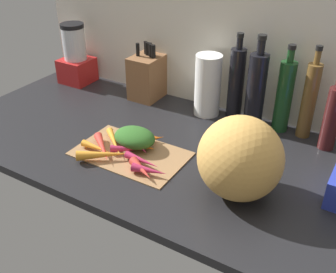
{
  "coord_description": "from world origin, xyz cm",
  "views": [
    {
      "loc": [
        63.72,
        -104.9,
        76.26
      ],
      "look_at": [
        8.49,
        -13.19,
        12.65
      ],
      "focal_mm": 42.78,
      "sensor_mm": 36.0,
      "label": 1
    }
  ],
  "objects_px": {
    "carrot_1": "(96,148)",
    "carrot_8": "(141,169)",
    "carrot_5": "(140,146)",
    "bottle_4": "(332,117)",
    "carrot_11": "(102,147)",
    "winter_squash": "(240,158)",
    "carrot_0": "(149,171)",
    "carrot_10": "(135,142)",
    "bottle_0": "(236,83)",
    "bottle_3": "(309,100)",
    "blender_appliance": "(76,58)",
    "cutting_board": "(131,153)",
    "bottle_1": "(256,90)",
    "carrot_6": "(150,139)",
    "carrot_2": "(141,160)",
    "carrot_9": "(127,149)",
    "carrot_7": "(103,155)",
    "carrot_4": "(114,142)",
    "carrot_3": "(143,135)",
    "knife_block": "(148,76)",
    "bottle_2": "(284,95)"
  },
  "relations": [
    {
      "from": "carrot_1",
      "to": "carrot_8",
      "type": "xyz_separation_m",
      "value": [
        0.21,
        -0.03,
        0.0
      ]
    },
    {
      "from": "carrot_5",
      "to": "carrot_1",
      "type": "bearing_deg",
      "value": -147.02
    },
    {
      "from": "carrot_1",
      "to": "bottle_4",
      "type": "height_order",
      "value": "bottle_4"
    },
    {
      "from": "carrot_8",
      "to": "carrot_11",
      "type": "bearing_deg",
      "value": 168.39
    },
    {
      "from": "carrot_5",
      "to": "winter_squash",
      "type": "relative_size",
      "value": 0.43
    },
    {
      "from": "carrot_0",
      "to": "carrot_5",
      "type": "height_order",
      "value": "carrot_5"
    },
    {
      "from": "carrot_10",
      "to": "bottle_0",
      "type": "height_order",
      "value": "bottle_0"
    },
    {
      "from": "carrot_1",
      "to": "winter_squash",
      "type": "xyz_separation_m",
      "value": [
        0.51,
        0.04,
        0.11
      ]
    },
    {
      "from": "carrot_10",
      "to": "bottle_3",
      "type": "relative_size",
      "value": 0.48
    },
    {
      "from": "blender_appliance",
      "to": "bottle_4",
      "type": "height_order",
      "value": "bottle_4"
    },
    {
      "from": "cutting_board",
      "to": "bottle_1",
      "type": "xyz_separation_m",
      "value": [
        0.29,
        0.41,
        0.15
      ]
    },
    {
      "from": "carrot_1",
      "to": "carrot_10",
      "type": "distance_m",
      "value": 0.14
    },
    {
      "from": "cutting_board",
      "to": "carrot_5",
      "type": "bearing_deg",
      "value": 54.65
    },
    {
      "from": "carrot_6",
      "to": "winter_squash",
      "type": "xyz_separation_m",
      "value": [
        0.38,
        -0.1,
        0.1
      ]
    },
    {
      "from": "bottle_1",
      "to": "bottle_0",
      "type": "bearing_deg",
      "value": 161.81
    },
    {
      "from": "carrot_2",
      "to": "bottle_4",
      "type": "bearing_deg",
      "value": 40.94
    },
    {
      "from": "carrot_5",
      "to": "bottle_3",
      "type": "height_order",
      "value": "bottle_3"
    },
    {
      "from": "carrot_5",
      "to": "bottle_4",
      "type": "distance_m",
      "value": 0.66
    },
    {
      "from": "carrot_10",
      "to": "blender_appliance",
      "type": "xyz_separation_m",
      "value": [
        -0.59,
        0.36,
        0.1
      ]
    },
    {
      "from": "carrot_9",
      "to": "carrot_10",
      "type": "xyz_separation_m",
      "value": [
        0.0,
        0.05,
        0.0
      ]
    },
    {
      "from": "carrot_2",
      "to": "bottle_1",
      "type": "bearing_deg",
      "value": 64.1
    },
    {
      "from": "carrot_7",
      "to": "bottle_3",
      "type": "relative_size",
      "value": 0.52
    },
    {
      "from": "carrot_4",
      "to": "blender_appliance",
      "type": "height_order",
      "value": "blender_appliance"
    },
    {
      "from": "cutting_board",
      "to": "carrot_1",
      "type": "relative_size",
      "value": 3.23
    },
    {
      "from": "carrot_1",
      "to": "carrot_8",
      "type": "bearing_deg",
      "value": -8.09
    },
    {
      "from": "carrot_1",
      "to": "bottle_0",
      "type": "height_order",
      "value": "bottle_0"
    },
    {
      "from": "blender_appliance",
      "to": "carrot_8",
      "type": "bearing_deg",
      "value": -34.46
    },
    {
      "from": "carrot_5",
      "to": "bottle_1",
      "type": "distance_m",
      "value": 0.48
    },
    {
      "from": "carrot_6",
      "to": "carrot_11",
      "type": "bearing_deg",
      "value": -129.71
    },
    {
      "from": "carrot_4",
      "to": "carrot_7",
      "type": "distance_m",
      "value": 0.09
    },
    {
      "from": "cutting_board",
      "to": "carrot_9",
      "type": "bearing_deg",
      "value": -142.16
    },
    {
      "from": "carrot_1",
      "to": "carrot_4",
      "type": "bearing_deg",
      "value": 62.5
    },
    {
      "from": "cutting_board",
      "to": "bottle_0",
      "type": "bearing_deg",
      "value": 65.94
    },
    {
      "from": "carrot_6",
      "to": "carrot_7",
      "type": "distance_m",
      "value": 0.19
    },
    {
      "from": "bottle_1",
      "to": "bottle_3",
      "type": "bearing_deg",
      "value": 9.12
    },
    {
      "from": "carrot_1",
      "to": "carrot_7",
      "type": "bearing_deg",
      "value": -27.17
    },
    {
      "from": "carrot_1",
      "to": "carrot_5",
      "type": "relative_size",
      "value": 1.1
    },
    {
      "from": "carrot_3",
      "to": "bottle_4",
      "type": "bearing_deg",
      "value": 26.9
    },
    {
      "from": "knife_block",
      "to": "winter_squash",
      "type": "bearing_deg",
      "value": -36.06
    },
    {
      "from": "carrot_7",
      "to": "bottle_2",
      "type": "bearing_deg",
      "value": 49.76
    },
    {
      "from": "carrot_2",
      "to": "carrot_1",
      "type": "bearing_deg",
      "value": -175.2
    },
    {
      "from": "carrot_5",
      "to": "carrot_7",
      "type": "height_order",
      "value": "carrot_7"
    },
    {
      "from": "carrot_7",
      "to": "carrot_10",
      "type": "distance_m",
      "value": 0.13
    },
    {
      "from": "carrot_0",
      "to": "carrot_3",
      "type": "distance_m",
      "value": 0.22
    },
    {
      "from": "carrot_5",
      "to": "carrot_8",
      "type": "bearing_deg",
      "value": -54.31
    },
    {
      "from": "carrot_0",
      "to": "bottle_0",
      "type": "xyz_separation_m",
      "value": [
        0.07,
        0.51,
        0.13
      ]
    },
    {
      "from": "carrot_10",
      "to": "knife_block",
      "type": "xyz_separation_m",
      "value": [
        -0.2,
        0.39,
        0.07
      ]
    },
    {
      "from": "carrot_3",
      "to": "carrot_7",
      "type": "bearing_deg",
      "value": -102.55
    },
    {
      "from": "cutting_board",
      "to": "carrot_3",
      "type": "xyz_separation_m",
      "value": [
        -0.01,
        0.1,
        0.02
      ]
    },
    {
      "from": "carrot_7",
      "to": "bottle_1",
      "type": "relative_size",
      "value": 0.5
    }
  ]
}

